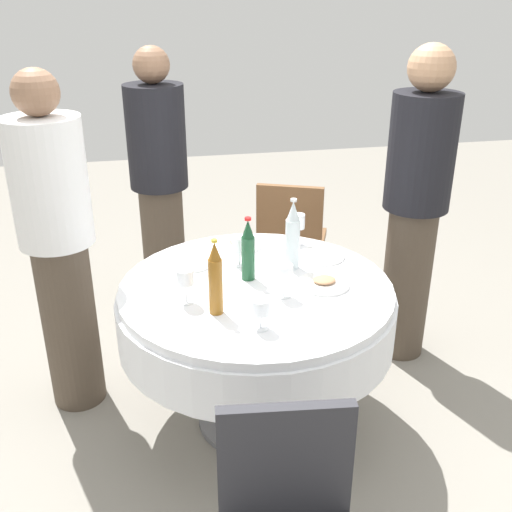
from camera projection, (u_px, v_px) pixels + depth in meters
ground_plane at (256, 419)px, 2.91m from camera, size 10.00×10.00×0.00m
dining_table at (256, 315)px, 2.67m from camera, size 1.23×1.23×0.74m
bottle_clear_east at (293, 236)px, 2.70m from camera, size 0.07×0.07×0.34m
bottle_dark_green_mid at (248, 251)px, 2.61m from camera, size 0.06×0.06×0.29m
bottle_amber_front at (215, 279)px, 2.33m from camera, size 0.06×0.06×0.32m
wine_glass_outer at (261, 308)px, 2.24m from camera, size 0.07×0.07×0.13m
wine_glass_west at (284, 273)px, 2.46m from camera, size 0.07×0.07×0.15m
wine_glass_right at (185, 278)px, 2.41m from camera, size 0.07×0.07×0.15m
wine_glass_far at (239, 246)px, 2.75m from camera, size 0.07×0.07×0.14m
wine_glass_north at (299, 223)px, 2.97m from camera, size 0.06×0.06×0.16m
plate_north at (190, 260)px, 2.82m from camera, size 0.25×0.25×0.02m
plate_rear at (322, 256)px, 2.87m from camera, size 0.21×0.21×0.02m
plate_inner at (240, 244)px, 2.99m from camera, size 0.22×0.22×0.04m
plate_south at (324, 283)px, 2.60m from camera, size 0.22×0.22×0.04m
person_east at (160, 185)px, 3.51m from camera, size 0.34×0.34×1.65m
person_mid at (415, 204)px, 3.11m from camera, size 0.34×0.34×1.70m
person_front at (58, 244)px, 2.72m from camera, size 0.34×0.34×1.64m
chair_far at (291, 235)px, 3.71m from camera, size 0.52×0.52×0.87m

